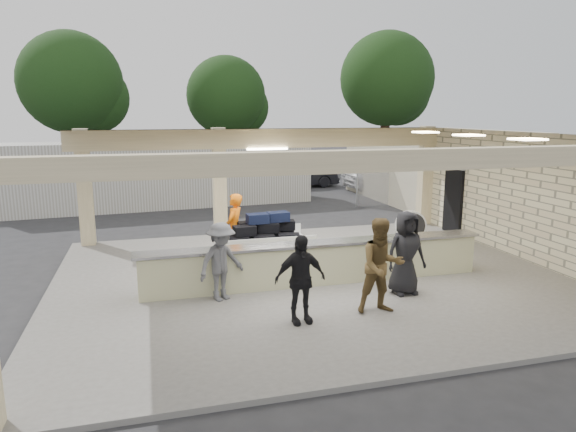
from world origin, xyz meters
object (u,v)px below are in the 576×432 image
object	(u,v)px
baggage_counter	(317,263)
passenger_b	(300,279)
car_white_a	(391,177)
car_dark	(300,175)
luggage_cart	(264,237)
car_white_b	(444,176)
drum_fan	(411,226)
baggage_handler	(234,229)
passenger_a	(382,266)
passenger_c	(221,262)
container_white	(163,174)
passenger_d	(406,253)

from	to	relation	value
baggage_counter	passenger_b	xyz separation A→B (m)	(-1.04, -2.09, 0.36)
car_white_a	car_dark	bearing A→B (deg)	57.11
luggage_cart	car_white_b	xyz separation A→B (m)	(12.36, 11.34, -0.13)
luggage_cart	car_white_a	xyz separation A→B (m)	(9.52, 11.79, -0.13)
baggage_counter	drum_fan	world-z (taller)	drum_fan
baggage_handler	car_white_a	world-z (taller)	baggage_handler
baggage_handler	passenger_a	xyz separation A→B (m)	(2.21, -4.16, 0.03)
passenger_c	drum_fan	bearing A→B (deg)	-0.59
baggage_counter	car_dark	size ratio (longest dim) A/B	2.03
drum_fan	car_white_b	world-z (taller)	car_white_b
car_white_a	luggage_cart	bearing A→B (deg)	137.34
baggage_handler	passenger_b	distance (m)	4.26
passenger_a	passenger_c	xyz separation A→B (m)	(-2.94, 1.53, -0.12)
car_white_a	baggage_counter	bearing A→B (deg)	143.67
baggage_handler	container_white	xyz separation A→B (m)	(-1.49, 9.87, 0.37)
passenger_a	baggage_counter	bearing A→B (deg)	111.53
passenger_a	car_white_b	world-z (taller)	passenger_a
passenger_b	car_white_a	distance (m)	18.38
passenger_c	car_white_a	bearing A→B (deg)	23.48
car_white_a	container_white	world-z (taller)	container_white
passenger_b	car_white_b	distance (m)	19.67
luggage_cart	car_dark	xyz separation A→B (m)	(5.24, 14.18, -0.16)
baggage_counter	car_dark	bearing A→B (deg)	74.66
passenger_a	car_white_a	size ratio (longest dim) A/B	0.39
baggage_counter	passenger_a	xyz separation A→B (m)	(0.65, -2.03, 0.47)
passenger_d	car_dark	xyz separation A→B (m)	(2.74, 17.09, -0.35)
passenger_a	drum_fan	bearing A→B (deg)	59.58
drum_fan	car_dark	bearing A→B (deg)	95.59
luggage_cart	drum_fan	bearing A→B (deg)	12.41
passenger_c	car_white_b	size ratio (longest dim) A/B	0.37
baggage_counter	drum_fan	size ratio (longest dim) A/B	8.20
passenger_b	car_white_a	world-z (taller)	passenger_b
luggage_cart	container_white	world-z (taller)	container_white
passenger_b	drum_fan	bearing A→B (deg)	39.99
luggage_cart	car_dark	bearing A→B (deg)	69.65
passenger_d	car_white_a	bearing A→B (deg)	61.97
car_white_b	car_dark	bearing A→B (deg)	74.18
baggage_handler	car_dark	bearing A→B (deg)	-172.17
passenger_c	passenger_d	distance (m)	3.98
passenger_c	passenger_d	bearing A→B (deg)	-38.25
luggage_cart	baggage_handler	xyz separation A→B (m)	(-0.69, 0.39, 0.19)
baggage_handler	passenger_c	size ratio (longest dim) A/B	1.11
baggage_handler	car_white_b	size ratio (longest dim) A/B	0.41
passenger_c	car_white_b	world-z (taller)	passenger_c
baggage_counter	baggage_handler	xyz separation A→B (m)	(-1.56, 2.13, 0.44)
luggage_cart	baggage_handler	bearing A→B (deg)	150.30
drum_fan	container_white	bearing A→B (deg)	134.70
passenger_a	car_white_b	size ratio (longest dim) A/B	0.42
luggage_cart	passenger_c	distance (m)	2.65
baggage_counter	container_white	size ratio (longest dim) A/B	0.64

